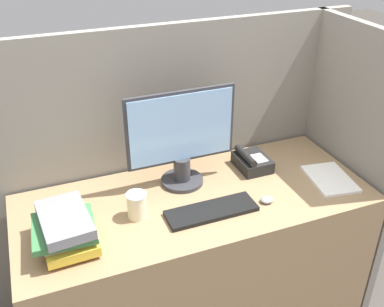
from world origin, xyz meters
name	(u,v)px	position (x,y,z in m)	size (l,w,h in m)	color
cubicle_panel_rear	(169,161)	(0.00, 0.72, 0.72)	(2.03, 0.04, 1.44)	gray
cubicle_panel_right	(344,162)	(0.85, 0.37, 0.72)	(0.04, 0.74, 1.44)	gray
desk	(196,257)	(0.00, 0.34, 0.37)	(1.63, 0.68, 0.73)	#937551
monitor	(181,141)	(-0.01, 0.49, 0.96)	(0.52, 0.20, 0.47)	#333338
keyboard	(211,211)	(0.02, 0.21, 0.74)	(0.41, 0.13, 0.02)	black
mouse	(267,200)	(0.28, 0.19, 0.75)	(0.06, 0.05, 0.03)	gray
coffee_cup	(137,205)	(-0.29, 0.30, 0.79)	(0.09, 0.09, 0.12)	beige
book_stack	(66,230)	(-0.59, 0.23, 0.81)	(0.25, 0.30, 0.15)	maroon
desk_telephone	(252,162)	(0.36, 0.48, 0.77)	(0.15, 0.19, 0.10)	black
paper_pile	(330,179)	(0.66, 0.23, 0.74)	(0.23, 0.30, 0.02)	white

